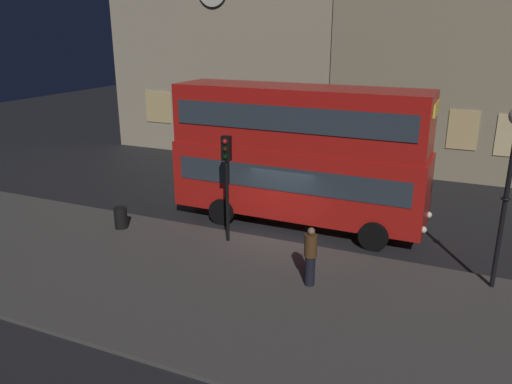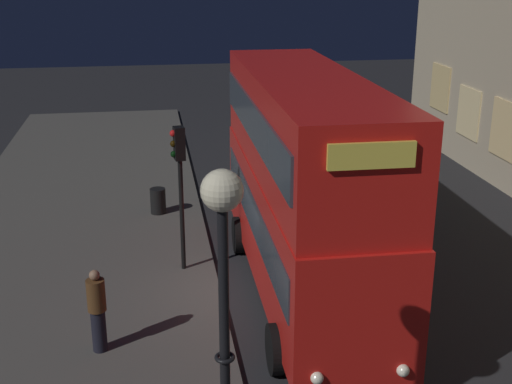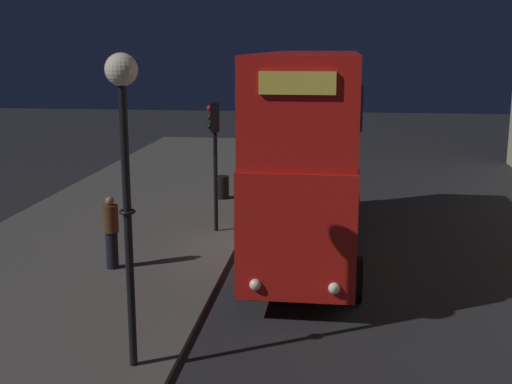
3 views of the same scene
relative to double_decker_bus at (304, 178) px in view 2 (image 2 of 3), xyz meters
The scene contains 7 objects.
ground_plane 3.35m from the double_decker_bus, 97.24° to the right, with size 80.00×80.00×0.00m, color #232326.
sidewalk_slab 6.66m from the double_decker_bus, 91.70° to the right, with size 44.00×7.84×0.12m, color #4C4944.
double_decker_bus is the anchor object (origin of this frame).
traffic_light_near_kerb 3.31m from the double_decker_bus, 119.44° to the right, with size 0.36×0.38×3.87m.
street_lamp 7.78m from the double_decker_bus, 20.85° to the right, with size 0.54×0.54×5.42m.
pedestrian 5.64m from the double_decker_bus, 66.22° to the right, with size 0.39×0.39×1.85m.
litter_bin 7.33m from the double_decker_bus, 150.14° to the right, with size 0.50×0.50×0.83m, color black.
Camera 2 is at (15.19, -2.18, 7.93)m, focal length 47.65 mm.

